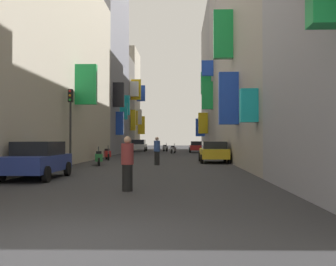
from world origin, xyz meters
The scene contains 19 objects.
ground_plane centered at (0.00, 30.00, 0.00)m, with size 140.00×140.00×0.00m, color #2D2D30.
building_left_near centered at (-8.00, 16.12, 6.86)m, with size 7.36×32.25×13.73m.
building_left_mid_a centered at (-7.99, 38.98, 10.98)m, with size 7.08×13.48×22.00m.
building_left_mid_b centered at (-7.97, 48.87, 6.25)m, with size 7.29×6.30×12.49m.
building_left_mid_c centered at (-7.98, 56.01, 7.58)m, with size 7.22×7.98×15.17m.
building_right_mid_a centered at (7.99, 21.09, 7.22)m, with size 7.21×21.82×14.44m.
building_right_mid_b centered at (7.98, 36.39, 9.95)m, with size 7.19×8.75×19.92m.
building_right_mid_c centered at (7.99, 50.37, 9.50)m, with size 7.26×19.25×19.03m.
parked_car_white centered at (-3.87, 46.89, 0.80)m, with size 2.03×3.91×1.54m.
parked_car_blue centered at (-4.00, 10.10, 0.78)m, with size 1.87×4.13×1.49m.
parked_car_yellow centered at (3.97, 21.63, 0.76)m, with size 1.95×3.99×1.43m.
parked_car_red centered at (3.68, 43.12, 0.72)m, with size 1.99×3.95×1.34m.
scooter_green centered at (-3.31, 18.73, 0.46)m, with size 0.70×1.93×1.13m.
scooter_red centered at (-3.92, 24.89, 0.46)m, with size 0.75×1.83×1.13m.
scooter_white centered at (-0.37, 46.92, 0.46)m, with size 0.76×1.70×1.13m.
scooter_silver centered at (0.82, 39.72, 0.46)m, with size 0.68×1.97×1.13m.
pedestrian_crossing centered at (0.27, 18.79, 0.86)m, with size 0.41×0.41×1.73m.
pedestrian_near_left centered at (0.14, 6.30, 0.83)m, with size 0.53×0.53×1.67m.
traffic_light_near_corner centered at (-4.64, 17.17, 3.03)m, with size 0.26×0.34×4.47m.
Camera 1 is at (1.79, -5.95, 1.57)m, focal length 43.30 mm.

